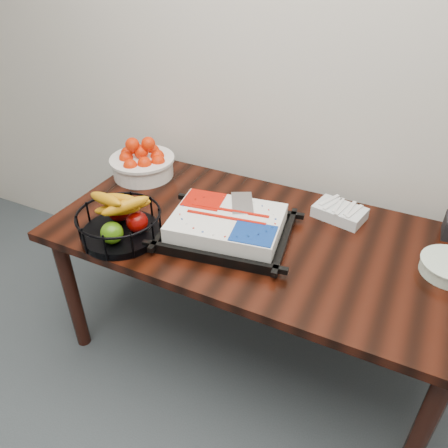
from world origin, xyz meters
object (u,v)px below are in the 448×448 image
at_px(cake_tray, 227,226).
at_px(tangerine_bowl, 142,160).
at_px(fruit_basket, 119,222).
at_px(table, 255,248).

relative_size(cake_tray, tangerine_bowl, 1.72).
bearing_deg(tangerine_bowl, fruit_basket, -64.98).
distance_m(table, cake_tray, 0.19).
height_order(table, cake_tray, cake_tray).
bearing_deg(cake_tray, tangerine_bowl, 155.07).
bearing_deg(fruit_basket, tangerine_bowl, 115.02).
distance_m(table, fruit_basket, 0.61).
relative_size(table, fruit_basket, 5.03).
distance_m(cake_tray, tangerine_bowl, 0.71).
bearing_deg(fruit_basket, table, 29.57).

